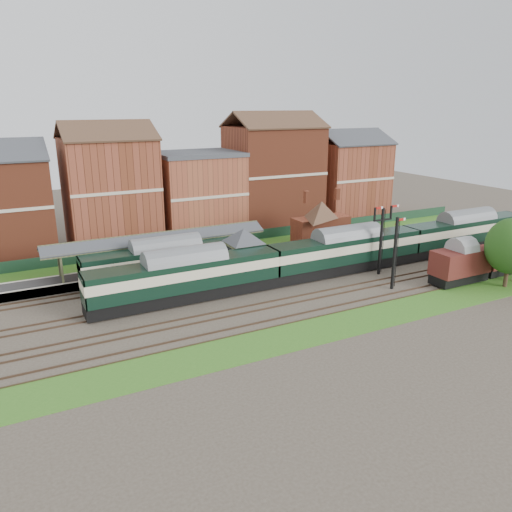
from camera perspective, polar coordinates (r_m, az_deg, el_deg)
name	(u,v)px	position (r m, az deg, el deg)	size (l,w,h in m)	color
ground	(281,284)	(56.33, 2.84, -3.16)	(160.00, 160.00, 0.00)	#473D33
grass_back	(223,248)	(69.91, -3.75, 0.89)	(90.00, 4.50, 0.06)	#2D6619
grass_front	(346,323)	(47.13, 10.23, -7.56)	(90.00, 5.00, 0.06)	#2D6619
fence	(218,240)	(71.49, -4.41, 1.84)	(90.00, 0.12, 1.50)	#193823
platform	(207,262)	(62.42, -5.64, -0.70)	(55.00, 3.40, 1.00)	#2D2D2D
signal_box	(244,253)	(56.70, -1.39, 0.39)	(5.40, 5.40, 6.00)	#606E4E
brick_hut	(303,260)	(61.05, 5.39, -0.42)	(3.20, 2.64, 2.94)	brown
station_building	(321,221)	(69.32, 7.44, 3.99)	(8.10, 8.10, 5.90)	brown
canopy	(158,236)	(59.44, -11.13, 2.25)	(26.00, 3.89, 4.08)	#4A4B2F
semaphore_bracket	(382,236)	(59.84, 14.15, 2.20)	(3.60, 0.25, 8.18)	black
semaphore_siding	(395,252)	(55.46, 15.59, 0.41)	(1.23, 0.25, 8.00)	black
town_backdrop	(197,189)	(76.46, -6.72, 7.57)	(69.00, 10.00, 16.00)	brown
dmu_train	(347,250)	(60.32, 10.30, 0.66)	(60.57, 3.18, 4.65)	black
platform_railcar	(166,260)	(56.96, -10.20, -0.50)	(18.83, 2.97, 4.34)	black
goods_van_a	(460,263)	(60.25, 22.30, -0.77)	(6.80, 2.94, 4.12)	black
goods_van_b	(503,256)	(65.76, 26.34, -0.04)	(6.14, 2.66, 3.73)	black
tree_far	(511,246)	(60.43, 27.11, 1.01)	(5.31, 5.31, 7.75)	#382619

